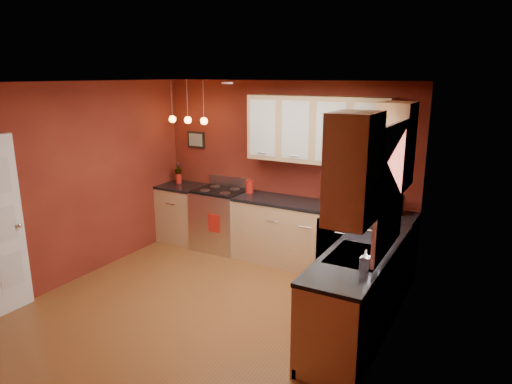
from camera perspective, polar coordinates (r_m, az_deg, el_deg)
The scene contains 26 objects.
floor at distance 5.53m, azimuth -6.72°, elevation -14.60°, with size 4.20×4.20×0.00m, color brown.
ceiling at distance 4.84m, azimuth -7.65°, elevation 13.43°, with size 4.00×4.20×0.02m, color silver.
wall_back at distance 6.78m, azimuth 3.33°, elevation 2.75°, with size 4.00×0.02×2.60m, color maroon.
wall_front at distance 3.66m, azimuth -27.15°, elevation -9.37°, with size 4.00×0.02×2.60m, color maroon.
wall_left at distance 6.39m, azimuth -21.83°, elevation 0.97°, with size 0.02×4.20×2.60m, color maroon.
wall_right at distance 4.22m, azimuth 15.49°, elevation -5.15°, with size 0.02×4.20×2.60m, color maroon.
base_cabinets_back_left at distance 7.60m, azimuth -9.05°, elevation -2.73°, with size 0.70×0.60×0.90m, color tan.
base_cabinets_back_right at distance 6.47m, azimuth 7.91°, elevation -5.78°, with size 2.54×0.60×0.90m, color tan.
base_cabinets_right at distance 5.02m, azimuth 12.71°, elevation -12.27°, with size 0.60×2.10×0.90m, color tan.
counter_back_left at distance 7.48m, azimuth -9.19°, elevation 0.71°, with size 0.70×0.62×0.04m, color black.
counter_back_right at distance 6.33m, azimuth 8.05°, elevation -1.79°, with size 2.54×0.62×0.04m, color black.
counter_right at distance 4.83m, azimuth 13.02°, elevation -7.28°, with size 0.62×2.10×0.04m, color black.
gas_range at distance 7.18m, azimuth -4.45°, elevation -3.36°, with size 0.76×0.64×1.11m.
dishwasher_front at distance 6.10m, azimuth 10.16°, elevation -7.16°, with size 0.60×0.02×0.80m, color silver.
sink at distance 4.69m, azimuth 12.52°, elevation -7.95°, with size 0.50×0.70×0.33m.
window at distance 4.40m, azimuth 16.46°, elevation 0.86°, with size 0.06×1.02×1.22m.
upper_cabinets_back at distance 6.28m, azimuth 7.69°, elevation 7.71°, with size 2.00×0.35×0.90m, color tan.
upper_cabinets_right at distance 4.40m, azimuth 14.88°, elevation 4.47°, with size 0.35×1.95×0.90m, color tan.
wall_picture at distance 7.50m, azimuth -7.49°, elevation 6.49°, with size 0.32×0.03×0.26m, color black.
pendant_lights at distance 7.14m, azimuth -8.51°, elevation 8.95°, with size 0.71×0.11×0.66m.
red_canister at distance 6.87m, azimuth -0.83°, elevation 0.69°, with size 0.13×0.13×0.20m.
red_vase at distance 7.61m, azimuth -9.65°, elevation 1.69°, with size 0.10×0.10×0.16m, color #AB1B12.
flowers at distance 7.58m, azimuth -9.70°, elevation 2.92°, with size 0.12×0.12×0.22m, color #AB1B12.
coffee_maker at distance 6.09m, azimuth 17.07°, elevation -1.65°, with size 0.17×0.17×0.25m.
soap_pump at distance 4.32m, azimuth 13.51°, elevation -8.28°, with size 0.09×0.09×0.20m, color silver.
dish_towel at distance 6.86m, azimuth -5.27°, elevation -3.92°, with size 0.20×0.01×0.28m, color #AB1B12.
Camera 1 is at (2.88, -3.89, 2.68)m, focal length 32.00 mm.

